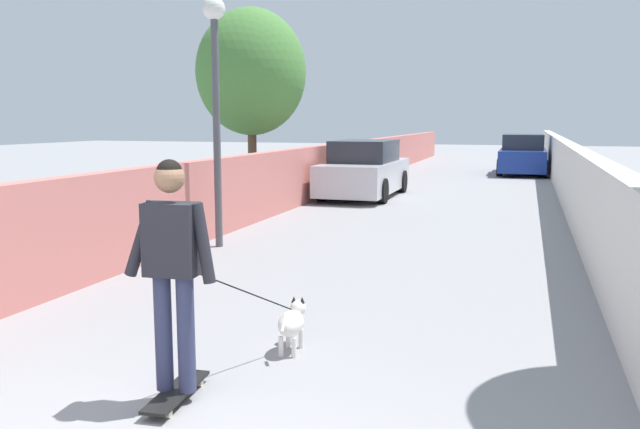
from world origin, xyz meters
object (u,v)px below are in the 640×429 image
at_px(tree_left_near, 251,72).
at_px(dog, 292,322).
at_px(skateboard, 177,392).
at_px(person_skateboarder, 172,257).
at_px(car_far, 523,156).
at_px(car_near, 364,171).
at_px(lamp_post, 215,77).

bearing_deg(tree_left_near, dog, -154.69).
bearing_deg(skateboard, person_skateboarder, -165.96).
relative_size(person_skateboarder, car_far, 0.40).
relative_size(skateboard, car_far, 0.19).
bearing_deg(dog, tree_left_near, 25.31).
bearing_deg(skateboard, car_near, 7.75).
bearing_deg(car_near, skateboard, -172.25).
relative_size(dog, car_near, 0.36).
xyz_separation_m(person_skateboarder, car_far, (22.37, -2.28, -0.38)).
relative_size(person_skateboarder, car_near, 0.40).
distance_m(skateboard, car_near, 13.29).
height_order(tree_left_near, car_near, tree_left_near).
height_order(tree_left_near, car_far, tree_left_near).
bearing_deg(lamp_post, skateboard, -156.54).
height_order(tree_left_near, dog, tree_left_near).
distance_m(skateboard, dog, 1.35).
bearing_deg(car_near, person_skateboarder, -172.25).
height_order(person_skateboarder, car_near, person_skateboarder).
height_order(skateboard, person_skateboarder, person_skateboarder).
bearing_deg(dog, skateboard, 159.97).
bearing_deg(person_skateboarder, car_far, -5.81).
height_order(dog, car_far, car_far).
bearing_deg(dog, person_skateboarder, 159.97).
relative_size(tree_left_near, skateboard, 6.05).
bearing_deg(car_far, car_near, 156.19).
bearing_deg(car_far, dog, 175.07).
xyz_separation_m(tree_left_near, skateboard, (-11.61, -4.44, -3.23)).
xyz_separation_m(lamp_post, car_far, (16.86, -4.67, -2.05)).
xyz_separation_m(skateboard, dog, (1.25, -0.46, 0.21)).
bearing_deg(person_skateboarder, lamp_post, 23.46).
relative_size(lamp_post, skateboard, 4.92).
relative_size(tree_left_near, person_skateboarder, 2.86).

